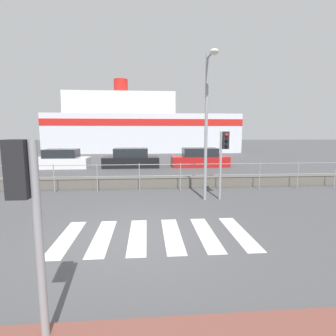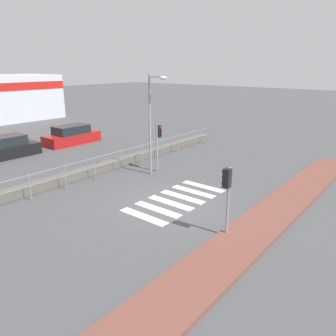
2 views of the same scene
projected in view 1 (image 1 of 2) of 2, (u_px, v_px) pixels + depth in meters
ground_plane at (134, 236)px, 6.80m from camera, size 160.00×160.00×0.00m
crosswalk at (155, 235)px, 6.84m from camera, size 4.95×2.40×0.01m
seawall at (140, 183)px, 12.70m from camera, size 24.86×0.55×0.49m
harbor_fence at (139, 173)px, 11.75m from camera, size 22.41×0.04×1.29m
traffic_light_near at (27, 198)px, 3.08m from camera, size 0.34×0.32×2.60m
traffic_light_far at (224, 150)px, 10.25m from camera, size 0.34×0.32×2.70m
streetlamp at (208, 110)px, 9.72m from camera, size 0.32×1.21×5.55m
ferry_boat at (140, 127)px, 35.08m from camera, size 24.69×6.58×9.45m
parked_car_white at (62, 160)px, 19.56m from camera, size 3.94×1.82×1.41m
parked_car_black at (131, 159)px, 19.96m from camera, size 4.22×1.85×1.45m
parked_car_red at (200, 159)px, 20.38m from camera, size 4.37×1.82×1.45m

